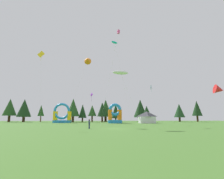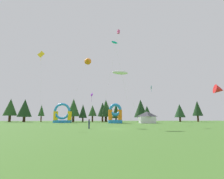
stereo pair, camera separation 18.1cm
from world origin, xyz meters
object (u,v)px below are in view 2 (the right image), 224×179
object	(u,v)px
kite_white_parafoil	(120,73)
inflatable_orange_dome	(62,116)
person_far_side	(89,123)
festival_tent	(147,117)
kite_pink_box	(118,32)
inflatable_red_slide	(115,116)
kite_red_delta	(219,90)
kite_purple_diamond	(91,95)
kite_orange_delta	(87,60)
kite_teal_diamond	(152,88)
kite_cyan_parafoil	(115,43)
kite_yellow_diamond	(41,55)

from	to	relation	value
kite_white_parafoil	inflatable_orange_dome	world-z (taller)	kite_white_parafoil
person_far_side	festival_tent	distance (m)	32.14
kite_pink_box	inflatable_red_slide	world-z (taller)	kite_pink_box
kite_white_parafoil	person_far_side	xyz separation A→B (m)	(-6.27, -1.33, -10.38)
kite_red_delta	kite_purple_diamond	distance (m)	36.06
kite_orange_delta	inflatable_orange_dome	world-z (taller)	kite_orange_delta
person_far_side	kite_purple_diamond	bearing A→B (deg)	-136.46
kite_pink_box	festival_tent	xyz separation A→B (m)	(11.52, 18.97, -21.47)
kite_red_delta	festival_tent	xyz separation A→B (m)	(-8.26, 27.17, -5.72)
kite_red_delta	kite_orange_delta	bearing A→B (deg)	159.31
kite_teal_diamond	festival_tent	world-z (taller)	kite_teal_diamond
kite_cyan_parafoil	person_far_side	size ratio (longest dim) A/B	13.49
inflatable_red_slide	festival_tent	distance (m)	11.02
inflatable_orange_dome	festival_tent	xyz separation A→B (m)	(29.98, -5.80, -0.59)
kite_yellow_diamond	person_far_side	xyz separation A→B (m)	(10.96, -3.53, -14.54)
kite_teal_diamond	inflatable_red_slide	bearing A→B (deg)	132.90
inflatable_orange_dome	kite_red_delta	bearing A→B (deg)	-40.77
kite_pink_box	inflatable_red_slide	bearing A→B (deg)	88.35
kite_white_parafoil	kite_purple_diamond	xyz separation A→B (m)	(-7.25, 21.71, -2.27)
person_far_side	inflatable_red_slide	distance (m)	28.69
kite_purple_diamond	person_far_side	xyz separation A→B (m)	(0.98, -23.04, -8.10)
kite_teal_diamond	kite_purple_diamond	bearing A→B (deg)	161.26
kite_yellow_diamond	person_far_side	bearing A→B (deg)	-17.84
kite_orange_delta	kite_purple_diamond	bearing A→B (deg)	88.08
kite_white_parafoil	inflatable_red_slide	distance (m)	27.93
kite_cyan_parafoil	kite_orange_delta	world-z (taller)	kite_cyan_parafoil
kite_yellow_diamond	kite_pink_box	xyz separation A→B (m)	(17.43, 4.12, 7.85)
kite_purple_diamond	festival_tent	distance (m)	20.60
kite_pink_box	kite_cyan_parafoil	bearing A→B (deg)	92.04
kite_white_parafoil	person_far_side	distance (m)	12.20
inflatable_orange_dome	kite_cyan_parafoil	bearing A→B (deg)	-41.17
kite_cyan_parafoil	kite_white_parafoil	bearing A→B (deg)	-89.54
kite_cyan_parafoil	person_far_side	bearing A→B (deg)	-110.38
kite_white_parafoil	kite_pink_box	distance (m)	13.58
inflatable_red_slide	festival_tent	xyz separation A→B (m)	(10.95, -1.16, -0.53)
inflatable_red_slide	kite_purple_diamond	bearing A→B (deg)	-149.44
kite_teal_diamond	person_far_side	xyz separation A→B (m)	(-17.17, -16.88, -9.67)
kite_red_delta	kite_purple_diamond	bearing A→B (deg)	139.09
person_far_side	festival_tent	size ratio (longest dim) A/B	0.36
kite_yellow_diamond	kite_pink_box	distance (m)	19.55
kite_yellow_diamond	kite_red_delta	bearing A→B (deg)	-6.26
kite_teal_diamond	kite_orange_delta	bearing A→B (deg)	-159.40
kite_red_delta	kite_teal_diamond	world-z (taller)	kite_teal_diamond
inflatable_orange_dome	festival_tent	size ratio (longest dim) A/B	1.37
kite_purple_diamond	inflatable_red_slide	world-z (taller)	kite_purple_diamond
kite_teal_diamond	kite_cyan_parafoil	bearing A→B (deg)	-178.31
kite_cyan_parafoil	kite_pink_box	distance (m)	8.97
kite_red_delta	kite_yellow_diamond	xyz separation A→B (m)	(-37.21, 4.08, 7.91)
kite_red_delta	kite_white_parafoil	bearing A→B (deg)	174.62
kite_yellow_diamond	kite_teal_diamond	bearing A→B (deg)	25.40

